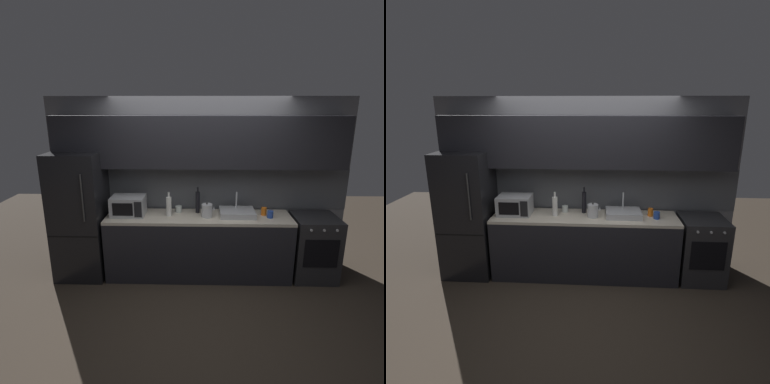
# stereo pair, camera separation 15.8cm
# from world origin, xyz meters

# --- Properties ---
(ground_plane) EXTENTS (10.00, 10.00, 0.00)m
(ground_plane) POSITION_xyz_m (0.00, 0.00, 0.00)
(ground_plane) COLOR #2D261E
(back_wall) EXTENTS (4.30, 0.44, 2.50)m
(back_wall) POSITION_xyz_m (0.00, 1.20, 1.55)
(back_wall) COLOR slate
(back_wall) RESTS_ON ground
(counter_run) EXTENTS (2.56, 0.60, 0.90)m
(counter_run) POSITION_xyz_m (0.00, 0.90, 0.45)
(counter_run) COLOR black
(counter_run) RESTS_ON ground
(refrigerator) EXTENTS (0.68, 0.69, 1.78)m
(refrigerator) POSITION_xyz_m (-1.66, 0.90, 0.89)
(refrigerator) COLOR black
(refrigerator) RESTS_ON ground
(oven_range) EXTENTS (0.60, 0.62, 0.90)m
(oven_range) POSITION_xyz_m (1.62, 0.90, 0.45)
(oven_range) COLOR #232326
(oven_range) RESTS_ON ground
(microwave) EXTENTS (0.46, 0.35, 0.27)m
(microwave) POSITION_xyz_m (-0.98, 0.92, 1.04)
(microwave) COLOR #A8AAAF
(microwave) RESTS_ON counter_run
(sink_basin) EXTENTS (0.48, 0.38, 0.30)m
(sink_basin) POSITION_xyz_m (0.53, 0.93, 0.94)
(sink_basin) COLOR #ADAFB5
(sink_basin) RESTS_ON counter_run
(kettle) EXTENTS (0.18, 0.15, 0.20)m
(kettle) POSITION_xyz_m (0.11, 0.86, 0.99)
(kettle) COLOR #B7BABF
(kettle) RESTS_ON counter_run
(wine_bottle_white) EXTENTS (0.07, 0.07, 0.34)m
(wine_bottle_white) POSITION_xyz_m (-0.41, 0.89, 1.04)
(wine_bottle_white) COLOR silver
(wine_bottle_white) RESTS_ON counter_run
(wine_bottle_dark) EXTENTS (0.06, 0.06, 0.37)m
(wine_bottle_dark) POSITION_xyz_m (-0.02, 1.04, 1.06)
(wine_bottle_dark) COLOR black
(wine_bottle_dark) RESTS_ON counter_run
(mug_orange) EXTENTS (0.07, 0.07, 0.11)m
(mug_orange) POSITION_xyz_m (0.91, 0.96, 0.95)
(mug_orange) COLOR orange
(mug_orange) RESTS_ON counter_run
(mug_blue) EXTENTS (0.08, 0.08, 0.10)m
(mug_blue) POSITION_xyz_m (0.97, 0.85, 0.95)
(mug_blue) COLOR #234299
(mug_blue) RESTS_ON counter_run
(mug_clear) EXTENTS (0.09, 0.09, 0.09)m
(mug_clear) POSITION_xyz_m (-0.29, 1.05, 0.95)
(mug_clear) COLOR silver
(mug_clear) RESTS_ON counter_run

